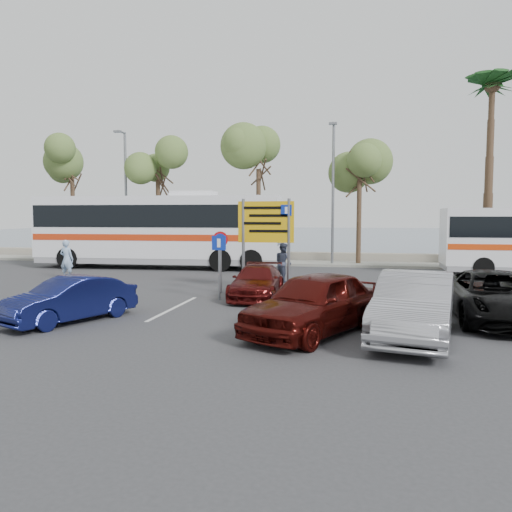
% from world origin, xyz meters
% --- Properties ---
extents(ground, '(120.00, 120.00, 0.00)m').
position_xyz_m(ground, '(0.00, 0.00, 0.00)').
color(ground, '#333335').
rests_on(ground, ground).
extents(kerb_strip, '(44.00, 2.40, 0.15)m').
position_xyz_m(kerb_strip, '(0.00, 14.00, 0.07)').
color(kerb_strip, gray).
rests_on(kerb_strip, ground).
extents(seawall, '(48.00, 0.80, 0.60)m').
position_xyz_m(seawall, '(0.00, 16.00, 0.30)').
color(seawall, gray).
rests_on(seawall, ground).
extents(sea, '(140.00, 140.00, 0.00)m').
position_xyz_m(sea, '(0.00, 60.00, 0.01)').
color(sea, '#44546D').
rests_on(sea, ground).
extents(tree_far_left, '(3.20, 3.20, 7.60)m').
position_xyz_m(tree_far_left, '(-14.00, 14.00, 6.33)').
color(tree_far_left, '#382619').
rests_on(tree_far_left, kerb_strip).
extents(tree_left, '(3.20, 3.20, 7.20)m').
position_xyz_m(tree_left, '(-8.00, 14.00, 6.00)').
color(tree_left, '#382619').
rests_on(tree_left, kerb_strip).
extents(tree_mid, '(3.20, 3.20, 8.00)m').
position_xyz_m(tree_mid, '(-1.50, 14.00, 6.65)').
color(tree_mid, '#382619').
rests_on(tree_mid, kerb_strip).
extents(tree_right, '(3.20, 3.20, 7.40)m').
position_xyz_m(tree_right, '(4.50, 14.00, 6.17)').
color(tree_right, '#382619').
rests_on(tree_right, kerb_strip).
extents(palm_tree, '(4.80, 4.80, 11.20)m').
position_xyz_m(palm_tree, '(11.50, 14.00, 9.87)').
color(palm_tree, '#382619').
rests_on(palm_tree, kerb_strip).
extents(street_lamp_left, '(0.45, 1.15, 8.01)m').
position_xyz_m(street_lamp_left, '(-10.00, 13.52, 4.60)').
color(street_lamp_left, slate).
rests_on(street_lamp_left, kerb_strip).
extents(street_lamp_right, '(0.45, 1.15, 8.01)m').
position_xyz_m(street_lamp_right, '(3.00, 13.52, 4.60)').
color(street_lamp_right, slate).
rests_on(street_lamp_right, kerb_strip).
extents(direction_sign, '(2.20, 0.12, 3.60)m').
position_xyz_m(direction_sign, '(1.00, 3.20, 2.43)').
color(direction_sign, slate).
rests_on(direction_sign, ground).
extents(sign_no_stop, '(0.60, 0.08, 2.35)m').
position_xyz_m(sign_no_stop, '(-0.60, 2.38, 1.58)').
color(sign_no_stop, slate).
rests_on(sign_no_stop, ground).
extents(sign_parking, '(0.50, 0.07, 2.25)m').
position_xyz_m(sign_parking, '(-0.20, 0.79, 1.47)').
color(sign_parking, slate).
rests_on(sign_parking, ground).
extents(lane_markings, '(12.02, 4.20, 0.01)m').
position_xyz_m(lane_markings, '(-1.14, -1.00, 0.00)').
color(lane_markings, silver).
rests_on(lane_markings, ground).
extents(coach_bus_left, '(13.86, 3.68, 4.28)m').
position_xyz_m(coach_bus_left, '(-6.50, 10.50, 1.98)').
color(coach_bus_left, white).
rests_on(coach_bus_left, ground).
extents(car_blue, '(2.70, 4.01, 1.25)m').
position_xyz_m(car_blue, '(-3.28, -3.50, 0.63)').
color(car_blue, '#0F1548').
rests_on(car_blue, ground).
extents(car_maroon, '(1.81, 4.08, 1.17)m').
position_xyz_m(car_maroon, '(1.00, 1.50, 0.58)').
color(car_maroon, '#490D0C').
rests_on(car_maroon, ground).
extents(car_red, '(3.71, 4.94, 1.57)m').
position_xyz_m(car_red, '(3.50, -3.50, 0.78)').
color(car_red, '#420C09').
rests_on(car_red, ground).
extents(suv_black, '(2.37, 5.06, 1.40)m').
position_xyz_m(suv_black, '(8.30, -1.07, 0.70)').
color(suv_black, black).
rests_on(suv_black, ground).
extents(car_silver_b, '(2.52, 5.02, 1.58)m').
position_xyz_m(car_silver_b, '(5.90, -3.50, 0.79)').
color(car_silver_b, '#9C9BA1').
rests_on(car_silver_b, ground).
extents(pedestrian_near, '(0.68, 0.46, 1.82)m').
position_xyz_m(pedestrian_near, '(-8.80, 5.00, 0.91)').
color(pedestrian_near, '#91AFD4').
rests_on(pedestrian_near, ground).
extents(pedestrian_far, '(1.06, 1.07, 1.74)m').
position_xyz_m(pedestrian_far, '(1.27, 5.97, 0.87)').
color(pedestrian_far, '#343A4F').
rests_on(pedestrian_far, ground).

